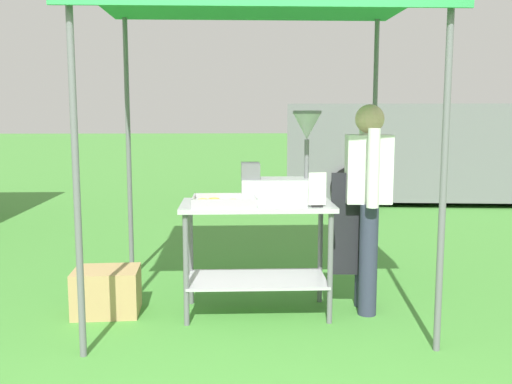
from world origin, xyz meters
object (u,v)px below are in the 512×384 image
at_px(stall_canopy, 257,6).
at_px(van_grey, 443,151).
at_px(menu_sign, 317,192).
at_px(supply_crate, 107,291).
at_px(donut_fryer, 282,173).
at_px(donut_cart, 257,233).
at_px(donut_tray, 224,203).
at_px(vendor, 367,197).

relative_size(stall_canopy, van_grey, 0.44).
xyz_separation_m(menu_sign, supply_crate, (-1.59, 0.24, -0.80)).
xyz_separation_m(donut_fryer, van_grey, (3.33, 5.71, -0.21)).
xyz_separation_m(donut_cart, donut_fryer, (0.19, 0.06, 0.45)).
xyz_separation_m(stall_canopy, supply_crate, (-1.16, -0.07, -2.16)).
distance_m(donut_tray, vendor, 1.11).
bearing_deg(van_grey, supply_crate, -129.29).
height_order(donut_tray, van_grey, van_grey).
bearing_deg(stall_canopy, donut_cart, -90.00).
bearing_deg(donut_tray, supply_crate, 170.27).
distance_m(stall_canopy, vendor, 1.66).
height_order(donut_tray, donut_fryer, donut_fryer).
distance_m(menu_sign, vendor, 0.49).
xyz_separation_m(donut_cart, van_grey, (3.53, 5.77, 0.25)).
relative_size(stall_canopy, menu_sign, 9.91).
bearing_deg(donut_cart, vendor, 1.97).
bearing_deg(supply_crate, donut_tray, -9.73).
bearing_deg(donut_tray, menu_sign, -7.34).
xyz_separation_m(donut_cart, menu_sign, (0.43, -0.21, 0.34)).
height_order(donut_tray, menu_sign, menu_sign).
bearing_deg(supply_crate, van_grey, 50.71).
bearing_deg(donut_fryer, van_grey, 59.72).
xyz_separation_m(stall_canopy, vendor, (0.85, -0.07, -1.43)).
height_order(menu_sign, vendor, vendor).
xyz_separation_m(donut_tray, van_grey, (3.78, 5.89, -0.01)).
height_order(donut_cart, menu_sign, menu_sign).
distance_m(donut_tray, van_grey, 6.99).
relative_size(vendor, van_grey, 0.28).
bearing_deg(donut_cart, stall_canopy, 90.00).
relative_size(donut_fryer, vendor, 0.43).
bearing_deg(vendor, donut_cart, -178.03).
bearing_deg(donut_tray, donut_cart, 26.05).
height_order(supply_crate, van_grey, van_grey).
xyz_separation_m(stall_canopy, van_grey, (3.53, 5.67, -1.45)).
bearing_deg(donut_cart, donut_fryer, 16.91).
relative_size(donut_tray, van_grey, 0.08).
height_order(vendor, van_grey, van_grey).
height_order(menu_sign, supply_crate, menu_sign).
xyz_separation_m(donut_tray, menu_sign, (0.68, -0.09, 0.09)).
bearing_deg(supply_crate, stall_canopy, 3.21).
bearing_deg(vendor, stall_canopy, 175.26).
xyz_separation_m(vendor, van_grey, (2.68, 5.74, -0.02)).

